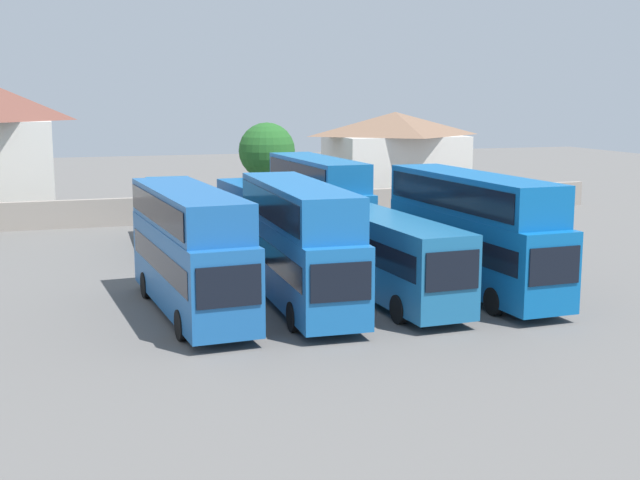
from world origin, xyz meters
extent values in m
plane|color=#605E5B|center=(0.00, 18.00, 0.00)|extent=(140.00, 140.00, 0.00)
cube|color=gray|center=(0.00, 24.23, 0.90)|extent=(56.00, 0.50, 1.80)
cube|color=#1C5AA0|center=(-6.17, 0.20, 1.90)|extent=(3.24, 11.07, 3.09)
cube|color=black|center=(-5.81, -5.27, 2.27)|extent=(2.22, 0.23, 1.39)
cube|color=black|center=(-6.17, 0.20, 2.27)|extent=(3.23, 10.20, 0.97)
cube|color=#1C5AA0|center=(-6.19, 0.47, 4.16)|extent=(3.16, 10.52, 1.44)
cube|color=black|center=(-6.19, 0.47, 4.16)|extent=(3.21, 9.98, 1.01)
cylinder|color=black|center=(-4.79, -3.10, 0.55)|extent=(0.37, 1.12, 1.10)
cylinder|color=black|center=(-7.10, -3.26, 0.55)|extent=(0.37, 1.12, 1.10)
cylinder|color=black|center=(-5.25, 3.66, 0.55)|extent=(0.37, 1.12, 1.10)
cylinder|color=black|center=(-7.56, 3.50, 0.55)|extent=(0.37, 1.12, 1.10)
cube|color=#185FA7|center=(-1.83, 0.00, 1.85)|extent=(2.80, 11.09, 2.99)
cube|color=black|center=(-2.00, -5.53, 2.21)|extent=(2.17, 0.15, 1.35)
cube|color=black|center=(-1.83, 0.00, 2.21)|extent=(2.81, 10.21, 0.94)
cube|color=#185FA7|center=(-1.82, 0.27, 4.17)|extent=(2.73, 10.53, 1.64)
cube|color=black|center=(-1.82, 0.27, 4.17)|extent=(2.81, 9.99, 1.15)
cylinder|color=black|center=(-0.80, -3.45, 0.55)|extent=(0.33, 1.11, 1.10)
cylinder|color=black|center=(-3.07, -3.38, 0.55)|extent=(0.33, 1.11, 1.10)
cylinder|color=black|center=(-0.59, 3.38, 0.55)|extent=(0.33, 1.11, 1.10)
cylinder|color=black|center=(-2.86, 3.45, 0.55)|extent=(0.33, 1.11, 1.10)
cube|color=#1C6194|center=(1.96, -0.35, 1.94)|extent=(2.91, 10.28, 3.17)
cube|color=black|center=(2.21, -5.45, 2.32)|extent=(2.13, 0.18, 1.42)
cube|color=black|center=(1.96, -0.35, 2.32)|extent=(2.91, 9.47, 1.00)
cylinder|color=black|center=(3.23, -3.45, 0.55)|extent=(0.35, 1.11, 1.10)
cylinder|color=black|center=(1.00, -3.55, 0.55)|extent=(0.35, 1.11, 1.10)
cylinder|color=black|center=(2.92, 2.86, 0.55)|extent=(0.35, 1.11, 1.10)
cylinder|color=black|center=(0.70, 2.75, 0.55)|extent=(0.35, 1.11, 1.10)
cube|color=#0D5BA3|center=(5.97, 0.08, 1.92)|extent=(2.94, 11.62, 3.13)
cube|color=black|center=(6.22, -5.70, 2.30)|extent=(2.16, 0.17, 1.41)
cube|color=black|center=(5.97, 0.08, 2.30)|extent=(2.94, 10.70, 0.99)
cube|color=#0D5BA3|center=(5.96, 0.37, 4.31)|extent=(2.87, 11.04, 1.65)
cube|color=black|center=(5.96, 0.37, 4.31)|extent=(2.93, 10.47, 1.15)
cylinder|color=black|center=(7.25, -3.44, 0.55)|extent=(0.35, 1.11, 1.10)
cylinder|color=black|center=(5.00, -3.54, 0.55)|extent=(0.35, 1.11, 1.10)
cylinder|color=black|center=(6.94, 3.70, 0.55)|extent=(0.35, 1.11, 1.10)
cylinder|color=black|center=(4.69, 3.60, 0.55)|extent=(0.35, 1.11, 1.10)
cube|color=#1160A3|center=(-4.54, 14.50, 1.94)|extent=(3.03, 11.39, 3.17)
cube|color=black|center=(-4.78, 8.84, 2.32)|extent=(2.26, 0.17, 1.43)
cube|color=black|center=(-4.54, 14.50, 2.32)|extent=(3.03, 10.49, 1.00)
cylinder|color=black|center=(-3.51, 10.95, 0.55)|extent=(0.34, 1.11, 1.10)
cylinder|color=black|center=(-5.87, 11.05, 0.55)|extent=(0.34, 1.11, 1.10)
cylinder|color=black|center=(-3.22, 17.95, 0.55)|extent=(0.34, 1.11, 1.10)
cylinder|color=black|center=(-5.58, 18.05, 0.55)|extent=(0.34, 1.11, 1.10)
cube|color=#0C56A3|center=(0.23, 13.99, 1.86)|extent=(3.19, 11.17, 3.01)
cube|color=black|center=(0.56, 8.46, 2.22)|extent=(2.23, 0.21, 1.35)
cube|color=black|center=(0.23, 13.99, 2.22)|extent=(3.17, 10.29, 0.95)
cylinder|color=black|center=(1.59, 10.65, 0.55)|extent=(0.36, 1.12, 1.10)
cylinder|color=black|center=(-0.73, 10.51, 0.55)|extent=(0.36, 1.12, 1.10)
cylinder|color=black|center=(1.19, 17.48, 0.55)|extent=(0.36, 1.12, 1.10)
cylinder|color=black|center=(-1.14, 17.34, 0.55)|extent=(0.36, 1.12, 1.10)
cube|color=#155FA0|center=(3.52, 14.19, 1.83)|extent=(2.95, 11.18, 2.94)
cube|color=black|center=(3.69, 8.62, 2.18)|extent=(2.29, 0.15, 1.32)
cube|color=black|center=(3.52, 14.19, 2.18)|extent=(2.96, 10.29, 0.93)
cube|color=#155FA0|center=(3.51, 14.47, 4.09)|extent=(2.88, 10.62, 1.58)
cube|color=black|center=(3.51, 14.47, 4.09)|extent=(2.95, 10.07, 1.10)
cylinder|color=black|center=(4.82, 10.79, 0.55)|extent=(0.33, 1.11, 1.10)
cylinder|color=black|center=(2.43, 10.71, 0.55)|extent=(0.33, 1.11, 1.10)
cylinder|color=black|center=(4.60, 17.67, 0.55)|extent=(0.33, 1.11, 1.10)
cylinder|color=black|center=(2.21, 17.59, 0.55)|extent=(0.33, 1.11, 1.10)
cube|color=silver|center=(15.16, 30.66, 2.62)|extent=(9.88, 7.51, 5.25)
pyramid|color=brown|center=(15.16, 30.66, 6.17)|extent=(10.37, 7.88, 1.84)
cylinder|color=brown|center=(3.68, 26.73, 1.56)|extent=(0.56, 0.56, 3.11)
sphere|color=#235B23|center=(3.68, 26.73, 4.51)|extent=(4.00, 4.00, 4.00)
camera|label=1|loc=(-11.34, -32.20, 8.52)|focal=47.95mm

